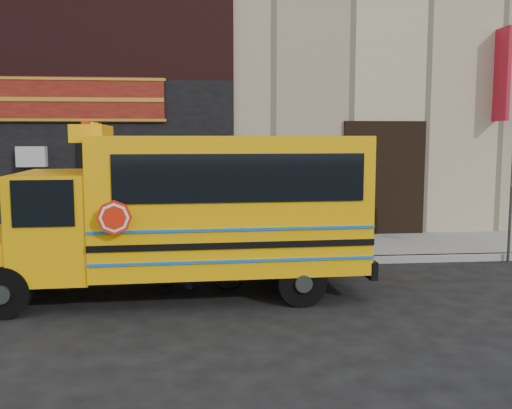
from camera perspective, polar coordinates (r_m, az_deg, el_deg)
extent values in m
plane|color=black|center=(9.71, -0.16, -9.56)|extent=(120.00, 120.00, 0.00)
cube|color=gray|center=(12.20, -1.35, -5.80)|extent=(40.00, 0.20, 0.15)
cube|color=slate|center=(13.66, -1.84, -4.44)|extent=(40.00, 3.00, 0.15)
cube|color=tan|center=(20.09, -3.20, 16.55)|extent=(20.00, 10.00, 12.00)
cube|color=black|center=(15.39, -21.22, 4.15)|extent=(10.00, 0.30, 4.00)
cube|color=black|center=(15.65, -21.79, 17.04)|extent=(10.00, 0.28, 3.00)
cube|color=#560C0D|center=(15.24, -21.64, 9.75)|extent=(6.50, 0.12, 1.10)
cube|color=black|center=(14.91, -14.57, 1.43)|extent=(1.30, 0.10, 2.50)
cube|color=#A31224|center=(16.53, 23.40, 11.84)|extent=(0.10, 0.70, 2.40)
cylinder|color=black|center=(9.51, -23.91, -7.99)|extent=(0.81, 0.31, 0.80)
cylinder|color=black|center=(11.30, -21.27, -5.60)|extent=(0.81, 0.31, 0.80)
cylinder|color=black|center=(9.35, 4.58, -7.67)|extent=(0.81, 0.31, 0.80)
cylinder|color=black|center=(11.16, 2.46, -5.28)|extent=(0.81, 0.31, 0.80)
cube|color=#F2A504|center=(10.09, -19.13, -1.75)|extent=(1.28, 2.14, 1.70)
cube|color=black|center=(10.17, -22.36, 0.45)|extent=(0.13, 1.80, 0.90)
cube|color=#F2A504|center=(9.89, -2.79, 0.33)|extent=(4.58, 2.37, 2.25)
cube|color=black|center=(10.51, 9.78, -5.29)|extent=(0.20, 2.20, 0.30)
cube|color=black|center=(8.76, -1.50, 2.65)|extent=(3.90, 0.19, 0.75)
cube|color=#F2A504|center=(9.89, -16.02, 6.81)|extent=(0.56, 1.62, 0.28)
cylinder|color=red|center=(8.62, -14.00, -1.29)|extent=(0.52, 0.05, 0.52)
cylinder|color=#383F3B|center=(13.55, 24.15, 0.49)|extent=(0.06, 0.06, 2.78)
imported|color=black|center=(10.37, -6.10, -5.24)|extent=(2.00, 1.09, 1.16)
imported|color=black|center=(10.27, -6.34, -4.08)|extent=(0.60, 0.69, 1.61)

